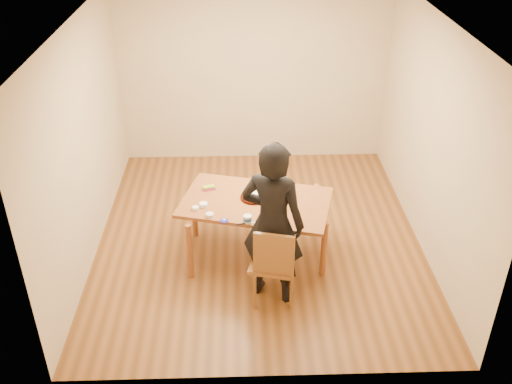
{
  "coord_description": "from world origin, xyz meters",
  "views": [
    {
      "loc": [
        -0.23,
        -5.93,
        4.19
      ],
      "look_at": [
        -0.05,
        -0.41,
        0.9
      ],
      "focal_mm": 40.0,
      "sensor_mm": 36.0,
      "label": 1
    }
  ],
  "objects_px": {
    "person": "(273,224)",
    "cake": "(254,194)",
    "dining_chair": "(272,263)",
    "cake_plate": "(254,197)",
    "dining_table": "(256,202)"
  },
  "relations": [
    {
      "from": "dining_table",
      "to": "dining_chair",
      "type": "distance_m",
      "value": 0.84
    },
    {
      "from": "cake",
      "to": "cake_plate",
      "type": "bearing_deg",
      "value": 0.0
    },
    {
      "from": "cake",
      "to": "person",
      "type": "relative_size",
      "value": 0.11
    },
    {
      "from": "cake_plate",
      "to": "dining_table",
      "type": "bearing_deg",
      "value": -71.78
    },
    {
      "from": "cake_plate",
      "to": "person",
      "type": "relative_size",
      "value": 0.17
    },
    {
      "from": "dining_chair",
      "to": "cake_plate",
      "type": "distance_m",
      "value": 0.91
    },
    {
      "from": "cake_plate",
      "to": "dining_chair",
      "type": "bearing_deg",
      "value": -78.49
    },
    {
      "from": "dining_chair",
      "to": "person",
      "type": "distance_m",
      "value": 0.48
    },
    {
      "from": "cake_plate",
      "to": "person",
      "type": "height_order",
      "value": "person"
    },
    {
      "from": "cake",
      "to": "person",
      "type": "distance_m",
      "value": 0.82
    },
    {
      "from": "dining_chair",
      "to": "person",
      "type": "xyz_separation_m",
      "value": [
        0.0,
        0.05,
        0.47
      ]
    },
    {
      "from": "person",
      "to": "cake",
      "type": "bearing_deg",
      "value": -55.85
    },
    {
      "from": "cake_plate",
      "to": "cake",
      "type": "relative_size",
      "value": 1.61
    },
    {
      "from": "dining_table",
      "to": "cake_plate",
      "type": "distance_m",
      "value": 0.07
    },
    {
      "from": "person",
      "to": "dining_chair",
      "type": "bearing_deg",
      "value": 112.01
    }
  ]
}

